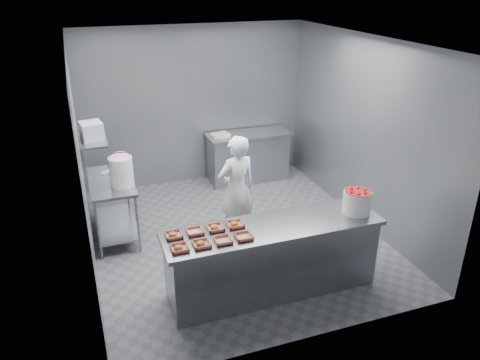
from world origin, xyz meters
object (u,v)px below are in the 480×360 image
Objects in this scene: tray_7 at (235,224)px; worker at (237,190)px; glaze_bucket at (121,171)px; tray_0 at (179,248)px; service_counter at (272,258)px; tray_1 at (201,244)px; tray_5 at (195,231)px; tray_6 at (215,228)px; prep_table at (113,200)px; tray_4 at (173,235)px; strawberry_tub at (357,201)px; tray_2 at (223,240)px; back_counter at (248,157)px; appliance at (91,131)px; tray_3 at (244,236)px.

worker is at bearing 69.98° from tray_7.
tray_0 is at bearing -78.85° from glaze_bucket.
worker is at bearing -16.78° from glaze_bucket.
tray_1 is at bearing -170.99° from service_counter.
glaze_bucket is (-1.50, 0.45, 0.32)m from worker.
tray_5 is 0.24m from tray_6.
prep_table is 1.91m from tray_4.
tray_1 reaches higher than prep_table.
glaze_bucket is at bearing 124.49° from tray_7.
prep_table is 6.40× the size of tray_5.
tray_1 is 0.55× the size of strawberry_tub.
prep_table is 6.40× the size of tray_2.
back_counter is 8.01× the size of tray_0.
appliance is (-0.92, 1.99, 0.76)m from tray_1.
glaze_bucket is at bearing 145.83° from strawberry_tub.
worker reaches higher than tray_1.
back_counter is 3.99m from tray_0.
tray_6 and tray_7 have the same top height.
glaze_bucket is at bearing 111.11° from tray_5.
appliance is (-0.31, 0.12, 0.56)m from glaze_bucket.
tray_0 reaches higher than tray_5.
prep_table is 0.80× the size of back_counter.
tray_6 is at bearing -61.82° from glaze_bucket.
tray_3 is 2.55m from appliance.
tray_7 reaches higher than tray_3.
tray_2 is 1.56m from worker.
strawberry_tub is at bearing -5.01° from tray_5.
appliance is (-2.72, -1.40, 1.23)m from back_counter.
glaze_bucket reaches higher than tray_5.
tray_1 is at bearing -90.61° from tray_5.
tray_0 is at bearing -180.00° from tray_3.
back_counter is 3.03× the size of glaze_bucket.
strawberry_tub is at bearing 117.90° from worker.
back_counter is 4.96× the size of appliance.
tray_6 is at bearing 30.76° from tray_0.
worker is (0.41, 1.42, -0.13)m from tray_3.
tray_0 is at bearing -130.38° from tray_5.
prep_table is 3.54× the size of strawberry_tub.
tray_7 is at bearing -55.51° from glaze_bucket.
appliance reaches higher than tray_6.
back_counter is 8.01× the size of tray_5.
tray_1 is 1.00× the size of tray_7.
back_counter is at bearing 18.04° from appliance.
tray_1 and tray_4 have the same top height.
strawberry_tub is at bearing -4.47° from tray_4.
prep_table is (-1.65, 1.95, 0.14)m from service_counter.
prep_table is at bearing 124.21° from tray_7.
tray_0 is 0.55× the size of strawberry_tub.
tray_6 is 1.31m from worker.
tray_1 is at bearing -49.97° from tray_4.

